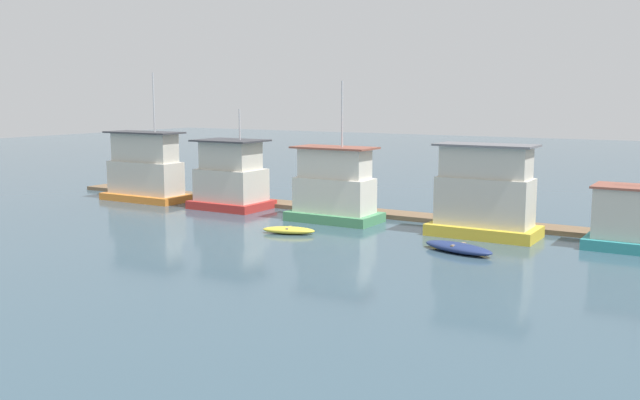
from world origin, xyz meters
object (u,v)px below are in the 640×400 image
object	(u,v)px
houseboat_red	(231,178)
dinghy_navy	(458,248)
mooring_post_far_left	(176,191)
houseboat_green	(334,189)
houseboat_yellow	(485,196)
mooring_post_near_right	(206,189)
houseboat_orange	(145,171)
dinghy_yellow	(289,230)

from	to	relation	value
houseboat_red	dinghy_navy	world-z (taller)	houseboat_red
houseboat_red	mooring_post_far_left	size ratio (longest dim) A/B	5.39
houseboat_green	houseboat_yellow	distance (m)	9.98
houseboat_green	mooring_post_near_right	size ratio (longest dim) A/B	4.31
houseboat_orange	mooring_post_near_right	xyz separation A→B (m)	(4.59, 1.71, -1.29)
mooring_post_far_left	dinghy_yellow	bearing A→B (deg)	-25.17
dinghy_yellow	houseboat_red	bearing A→B (deg)	146.43
houseboat_yellow	dinghy_yellow	bearing A→B (deg)	-152.87
mooring_post_near_right	houseboat_yellow	bearing A→B (deg)	-5.33
houseboat_orange	dinghy_yellow	size ratio (longest dim) A/B	2.94
houseboat_red	houseboat_yellow	xyz separation A→B (m)	(19.10, -0.72, 0.22)
houseboat_green	mooring_post_far_left	size ratio (longest dim) A/B	6.80
houseboat_green	dinghy_yellow	distance (m)	5.45
houseboat_orange	houseboat_red	distance (m)	8.19
dinghy_yellow	mooring_post_far_left	size ratio (longest dim) A/B	2.52
mooring_post_near_right	houseboat_orange	bearing A→B (deg)	-159.61
houseboat_orange	mooring_post_far_left	world-z (taller)	houseboat_orange
mooring_post_far_left	dinghy_navy	bearing A→B (deg)	-15.07
dinghy_yellow	mooring_post_near_right	distance (m)	14.54
houseboat_yellow	dinghy_yellow	xyz separation A→B (m)	(-10.17, -5.21, -2.19)
houseboat_orange	dinghy_yellow	distance (m)	18.14
houseboat_yellow	houseboat_orange	bearing A→B (deg)	179.14
houseboat_red	houseboat_yellow	world-z (taller)	houseboat_red
houseboat_orange	mooring_post_far_left	xyz separation A→B (m)	(1.52, 1.71, -1.68)
dinghy_navy	mooring_post_far_left	size ratio (longest dim) A/B	3.27
houseboat_red	houseboat_green	bearing A→B (deg)	-5.15
houseboat_red	mooring_post_far_left	distance (m)	6.98
houseboat_yellow	dinghy_yellow	world-z (taller)	houseboat_yellow
houseboat_red	houseboat_yellow	size ratio (longest dim) A/B	1.15
mooring_post_near_right	houseboat_green	bearing A→B (deg)	-9.91
houseboat_green	mooring_post_far_left	distance (m)	16.01
houseboat_orange	mooring_post_near_right	size ratio (longest dim) A/B	4.69
houseboat_green	dinghy_navy	distance (m)	11.46
mooring_post_far_left	houseboat_green	bearing A→B (deg)	-8.01
dinghy_yellow	mooring_post_far_left	bearing A→B (deg)	154.83
dinghy_yellow	mooring_post_far_left	xyz separation A→B (m)	(-15.60, 7.33, 0.45)
houseboat_yellow	dinghy_navy	distance (m)	5.35
mooring_post_far_left	mooring_post_near_right	size ratio (longest dim) A/B	0.63
dinghy_navy	dinghy_yellow	bearing A→B (deg)	-178.24
houseboat_yellow	mooring_post_near_right	xyz separation A→B (m)	(-22.70, 2.12, -1.35)
houseboat_orange	houseboat_green	distance (m)	17.32
houseboat_orange	mooring_post_far_left	distance (m)	2.84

